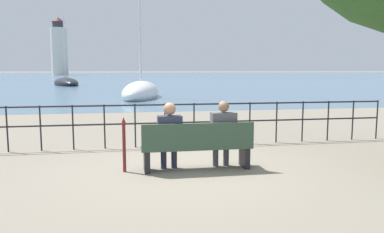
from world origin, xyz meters
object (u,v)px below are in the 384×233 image
seated_person_right (223,131)px  closed_umbrella (124,141)px  seated_person_left (170,133)px  harbor_lighthouse (59,48)px  park_bench (197,147)px  sailboat_2 (141,93)px  sailboat_0 (66,83)px

seated_person_right → closed_umbrella: bearing=178.7°
seated_person_right → seated_person_left: bearing=179.9°
seated_person_left → harbor_lighthouse: bearing=100.0°
seated_person_left → closed_umbrella: seated_person_left is taller
park_bench → seated_person_right: bearing=8.6°
park_bench → sailboat_2: size_ratio=0.24×
seated_person_right → harbor_lighthouse: size_ratio=0.06×
park_bench → sailboat_0: size_ratio=0.23×
park_bench → seated_person_right: size_ratio=1.61×
closed_umbrella → harbor_lighthouse: bearing=99.6°
seated_person_right → sailboat_0: sailboat_0 is taller
sailboat_0 → harbor_lighthouse: bearing=82.2°
closed_umbrella → sailboat_0: 41.98m
park_bench → harbor_lighthouse: size_ratio=0.10×
harbor_lighthouse → sailboat_2: bearing=-78.4°
sailboat_2 → sailboat_0: bearing=122.0°
seated_person_right → harbor_lighthouse: bearing=100.4°
seated_person_right → sailboat_2: size_ratio=0.15×
closed_umbrella → sailboat_2: bearing=86.6°
sailboat_0 → park_bench: bearing=-95.9°
harbor_lighthouse → seated_person_left: bearing=-80.0°
seated_person_right → sailboat_2: bearing=92.4°
park_bench → sailboat_2: sailboat_2 is taller
seated_person_right → park_bench: bearing=-171.4°
sailboat_2 → closed_umbrella: bearing=-80.9°
park_bench → harbor_lighthouse: bearing=100.2°
seated_person_left → harbor_lighthouse: 137.19m
park_bench → seated_person_right: seated_person_right is taller
seated_person_left → park_bench: bearing=-8.7°
sailboat_2 → harbor_lighthouse: harbor_lighthouse is taller
seated_person_left → harbor_lighthouse: harbor_lighthouse is taller
sailboat_0 → sailboat_2: (8.19, -23.04, 0.06)m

